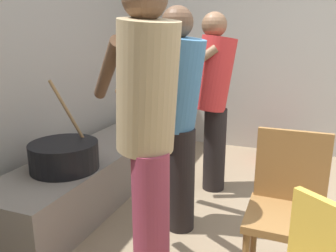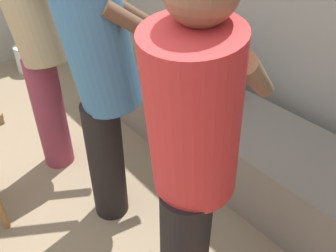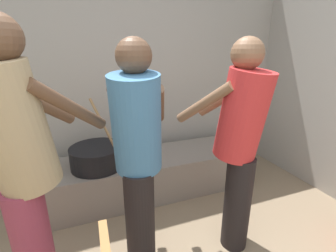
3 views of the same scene
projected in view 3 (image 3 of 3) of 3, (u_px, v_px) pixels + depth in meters
block_enclosure_rear at (86, 79)px, 2.48m from camera, size 5.04×0.20×2.39m
hearth_ledge at (149, 174)px, 2.49m from camera, size 2.27×0.60×0.42m
cooking_pot_main at (97, 156)px, 2.19m from camera, size 0.49×0.49×0.66m
cook_in_blue_shirt at (138, 150)px, 1.44m from camera, size 0.51×0.72×1.56m
cook_in_red_shirt at (240, 138)px, 1.61m from camera, size 0.57×0.73×1.57m
cook_in_tan_shirt at (22, 161)px, 1.17m from camera, size 0.71×0.70×1.65m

